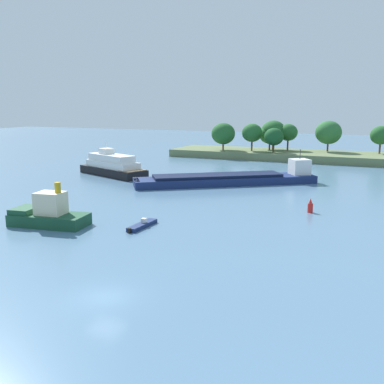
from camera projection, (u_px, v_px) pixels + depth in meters
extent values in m
plane|color=slate|center=(105.00, 297.00, 32.60)|extent=(400.00, 400.00, 0.00)
cube|color=#66754C|center=(330.00, 157.00, 112.30)|extent=(83.00, 16.35, 1.94)
cylinder|color=#513823|center=(223.00, 147.00, 119.99)|extent=(0.44, 0.44, 1.85)
ellipsoid|color=#235B28|center=(223.00, 134.00, 119.33)|extent=(6.35, 6.35, 5.72)
cylinder|color=#513823|center=(252.00, 146.00, 117.69)|extent=(0.44, 0.44, 2.63)
ellipsoid|color=#235B28|center=(252.00, 133.00, 117.03)|extent=(5.33, 5.33, 4.80)
cylinder|color=#513823|center=(269.00, 146.00, 121.04)|extent=(0.44, 0.44, 1.88)
ellipsoid|color=#2D6B33|center=(270.00, 134.00, 120.41)|extent=(5.78, 5.78, 5.20)
cylinder|color=#513823|center=(273.00, 146.00, 121.02)|extent=(0.44, 0.44, 2.17)
ellipsoid|color=#235B28|center=(273.00, 132.00, 120.30)|extent=(6.71, 6.71, 6.03)
cylinder|color=#513823|center=(273.00, 148.00, 113.92)|extent=(0.44, 0.44, 2.02)
ellipsoid|color=#194C23|center=(274.00, 137.00, 113.34)|extent=(4.93, 4.93, 4.44)
cylinder|color=#513823|center=(288.00, 145.00, 119.53)|extent=(0.44, 0.44, 2.75)
ellipsoid|color=#235B28|center=(288.00, 132.00, 118.88)|extent=(5.01, 5.01, 4.51)
cylinder|color=#513823|center=(328.00, 147.00, 116.05)|extent=(0.44, 0.44, 2.26)
ellipsoid|color=#2D6B33|center=(328.00, 132.00, 115.31)|extent=(6.74, 6.74, 6.06)
cylinder|color=#513823|center=(380.00, 149.00, 110.75)|extent=(0.44, 0.44, 2.53)
ellipsoid|color=#235B28|center=(381.00, 135.00, 110.11)|extent=(5.10, 5.10, 4.59)
cube|color=navy|center=(226.00, 180.00, 79.06)|extent=(29.69, 23.79, 1.35)
cube|color=#0F1834|center=(218.00, 176.00, 78.58)|extent=(21.29, 17.35, 0.50)
cube|color=white|center=(300.00, 167.00, 81.48)|extent=(4.45, 4.45, 2.80)
cylinder|color=#333338|center=(300.00, 154.00, 81.04)|extent=(0.12, 0.12, 1.80)
cube|color=navy|center=(136.00, 183.00, 75.85)|extent=(3.27, 4.03, 1.21)
cube|color=#19472D|center=(49.00, 220.00, 52.00)|extent=(9.47, 5.28, 1.37)
cube|color=#19472D|center=(26.00, 210.00, 52.62)|extent=(3.03, 3.89, 0.60)
cube|color=beige|center=(51.00, 203.00, 51.54)|extent=(3.50, 3.01, 2.60)
cylinder|color=gold|center=(58.00, 188.00, 50.90)|extent=(0.70, 0.70, 1.20)
cylinder|color=black|center=(16.00, 216.00, 53.15)|extent=(0.41, 0.74, 0.70)
cube|color=navy|center=(142.00, 225.00, 51.30)|extent=(1.23, 5.09, 0.46)
cube|color=white|center=(144.00, 220.00, 51.55)|extent=(0.57, 0.51, 0.50)
cube|color=black|center=(129.00, 231.00, 48.92)|extent=(0.33, 0.29, 0.56)
cube|color=black|center=(113.00, 171.00, 88.97)|extent=(17.15, 10.61, 1.60)
cube|color=white|center=(113.00, 164.00, 88.69)|extent=(13.50, 8.60, 1.30)
cube|color=white|center=(111.00, 158.00, 88.72)|extent=(11.75, 7.45, 1.30)
cube|color=white|center=(106.00, 151.00, 89.64)|extent=(3.06, 2.99, 1.10)
cube|color=#937551|center=(133.00, 170.00, 84.23)|extent=(4.39, 5.31, 0.16)
cylinder|color=silver|center=(106.00, 145.00, 89.40)|extent=(0.10, 0.10, 1.40)
cylinder|color=red|center=(310.00, 208.00, 58.26)|extent=(0.70, 0.70, 1.20)
cone|color=red|center=(311.00, 201.00, 58.08)|extent=(0.49, 0.49, 0.70)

